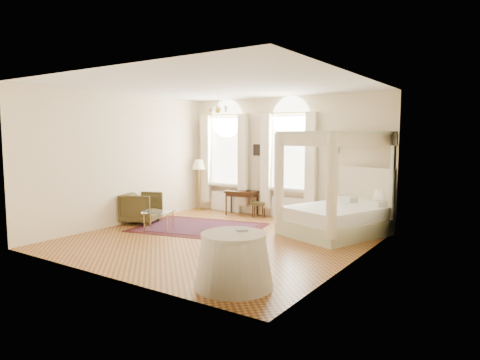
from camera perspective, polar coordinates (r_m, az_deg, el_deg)
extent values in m
plane|color=#AC6D32|center=(9.44, -2.85, -7.90)|extent=(6.00, 6.00, 0.00)
plane|color=beige|center=(11.72, 5.94, 2.96)|extent=(6.00, 0.00, 6.00)
plane|color=beige|center=(7.02, -17.75, 0.69)|extent=(6.00, 0.00, 6.00)
plane|color=beige|center=(11.24, -15.25, 2.65)|extent=(0.00, 6.00, 6.00)
plane|color=beige|center=(7.77, 15.11, 1.25)|extent=(0.00, 6.00, 6.00)
plane|color=white|center=(9.22, -2.96, 12.44)|extent=(6.00, 6.00, 0.00)
cube|color=white|center=(12.69, -1.73, 3.90)|extent=(1.10, 0.04, 1.90)
cylinder|color=white|center=(12.69, -1.74, 8.19)|extent=(1.10, 0.04, 1.10)
cube|color=white|center=(12.69, -1.95, -0.59)|extent=(1.32, 0.24, 0.08)
cube|color=beige|center=(12.97, -4.57, 2.82)|extent=(0.28, 0.14, 2.60)
cube|color=beige|center=(12.18, 0.37, 2.63)|extent=(0.28, 0.14, 2.60)
cube|color=white|center=(12.77, -1.89, -2.85)|extent=(1.00, 0.12, 0.58)
cube|color=white|center=(11.59, 6.76, 3.66)|extent=(1.10, 0.04, 1.90)
cylinder|color=white|center=(11.59, 6.81, 8.36)|extent=(1.10, 0.04, 1.10)
cube|color=white|center=(11.59, 6.49, -1.25)|extent=(1.32, 0.24, 0.08)
cube|color=beige|center=(11.78, 3.46, 2.51)|extent=(0.28, 0.14, 2.60)
cube|color=beige|center=(11.16, 9.40, 2.25)|extent=(0.28, 0.14, 2.60)
cube|color=white|center=(11.68, 6.51, -3.72)|extent=(1.00, 0.12, 0.58)
cylinder|color=gold|center=(10.69, -2.95, 10.47)|extent=(0.02, 0.02, 0.40)
sphere|color=gold|center=(10.68, -2.94, 9.29)|extent=(0.16, 0.16, 0.16)
sphere|color=beige|center=(10.55, -1.97, 9.72)|extent=(0.07, 0.07, 0.07)
sphere|color=beige|center=(10.77, -1.85, 9.64)|extent=(0.07, 0.07, 0.07)
sphere|color=beige|center=(10.90, -2.80, 9.60)|extent=(0.07, 0.07, 0.07)
sphere|color=beige|center=(10.82, -3.89, 9.62)|extent=(0.07, 0.07, 0.07)
sphere|color=beige|center=(10.60, -4.05, 9.69)|extent=(0.07, 0.07, 0.07)
sphere|color=beige|center=(10.46, -3.09, 9.75)|extent=(0.07, 0.07, 0.07)
cube|color=black|center=(12.10, 2.32, 4.03)|extent=(0.26, 0.03, 0.32)
cube|color=black|center=(11.07, 12.54, 4.23)|extent=(0.22, 0.03, 0.26)
cube|color=beige|center=(10.06, 12.45, -6.09)|extent=(2.33, 2.57, 0.36)
cube|color=white|center=(10.00, 12.50, -4.29)|extent=(2.20, 2.44, 0.28)
cube|color=beige|center=(10.72, 16.15, -1.53)|extent=(1.63, 0.66, 1.21)
cube|color=beige|center=(11.17, 12.91, 0.15)|extent=(0.12, 0.12, 2.31)
cube|color=beige|center=(10.21, 19.64, -0.59)|extent=(0.12, 0.12, 2.31)
cube|color=beige|center=(9.77, 5.21, -0.54)|extent=(0.12, 0.12, 2.31)
cube|color=beige|center=(8.65, 12.16, -1.50)|extent=(0.12, 0.12, 2.31)
cube|color=beige|center=(10.61, 16.30, 6.02)|extent=(1.63, 0.66, 0.08)
cube|color=beige|center=(9.12, 8.58, 6.23)|extent=(1.63, 0.66, 0.08)
cube|color=beige|center=(10.39, 9.42, 6.18)|extent=(0.80, 2.01, 0.08)
cube|color=beige|center=(9.34, 16.42, 6.05)|extent=(0.80, 2.01, 0.08)
cube|color=beige|center=(10.61, 16.28, 5.26)|extent=(1.68, 0.64, 0.28)
cube|color=beige|center=(9.12, 8.57, 5.35)|extent=(1.68, 0.64, 0.28)
cube|color=beige|center=(10.39, 9.41, 5.40)|extent=(0.78, 2.05, 0.28)
cube|color=beige|center=(9.34, 16.39, 5.18)|extent=(0.78, 2.05, 0.28)
cylinder|color=beige|center=(9.76, 5.21, 0.04)|extent=(0.22, 0.22, 2.11)
cylinder|color=beige|center=(8.63, 12.17, -0.84)|extent=(0.22, 0.22, 2.11)
cube|color=#3D2610|center=(10.49, 17.95, -5.07)|extent=(0.51, 0.48, 0.61)
cylinder|color=gold|center=(10.38, 18.03, -2.92)|extent=(0.12, 0.12, 0.20)
cone|color=beige|center=(10.36, 18.07, -1.85)|extent=(0.27, 0.27, 0.22)
cube|color=#3D2610|center=(12.16, 0.23, -1.57)|extent=(1.00, 0.66, 0.06)
cube|color=#3D2610|center=(12.18, 0.23, -1.96)|extent=(0.89, 0.55, 0.09)
cylinder|color=#3D2610|center=(12.53, -1.18, -2.92)|extent=(0.05, 0.05, 0.64)
cylinder|color=#3D2610|center=(12.24, 2.31, -3.14)|extent=(0.05, 0.05, 0.64)
cylinder|color=#3D2610|center=(12.20, -1.86, -3.17)|extent=(0.05, 0.05, 0.64)
cylinder|color=#3D2610|center=(11.90, 1.71, -3.40)|extent=(0.05, 0.05, 0.64)
imported|color=black|center=(12.16, 0.99, -1.39)|extent=(0.36, 0.29, 0.02)
cube|color=#423B1C|center=(11.89, 2.50, -3.13)|extent=(0.47, 0.47, 0.07)
cylinder|color=#3D2610|center=(11.82, 1.72, -4.20)|extent=(0.04, 0.04, 0.34)
cylinder|color=#3D2610|center=(11.77, 3.02, -4.25)|extent=(0.04, 0.04, 0.34)
cylinder|color=#3D2610|center=(12.08, 1.98, -3.98)|extent=(0.04, 0.04, 0.34)
cylinder|color=#3D2610|center=(12.03, 3.25, -4.03)|extent=(0.04, 0.04, 0.34)
imported|color=#40371B|center=(11.34, -13.00, -3.63)|extent=(1.13, 1.11, 0.80)
cube|color=white|center=(10.40, -10.81, -4.18)|extent=(0.80, 0.69, 0.02)
cylinder|color=gold|center=(10.38, -12.67, -5.49)|extent=(0.03, 0.03, 0.45)
cylinder|color=gold|center=(10.16, -9.68, -5.68)|extent=(0.03, 0.03, 0.45)
cylinder|color=gold|center=(10.72, -11.83, -5.11)|extent=(0.03, 0.03, 0.45)
cylinder|color=gold|center=(10.51, -8.92, -5.28)|extent=(0.03, 0.03, 0.45)
cylinder|color=gold|center=(13.08, -5.47, -3.94)|extent=(0.27, 0.27, 0.03)
cylinder|color=gold|center=(12.98, -5.50, -1.06)|extent=(0.04, 0.04, 1.35)
cone|color=beige|center=(12.91, -5.53, 2.11)|extent=(0.40, 0.40, 0.29)
cube|color=#471112|center=(10.63, -5.47, -6.30)|extent=(3.43, 2.79, 0.01)
cube|color=black|center=(10.63, -5.47, -6.27)|extent=(2.86, 2.22, 0.01)
cone|color=beige|center=(6.50, -0.84, -10.79)|extent=(1.20, 1.20, 0.77)
cylinder|color=beige|center=(6.39, -0.85, -7.28)|extent=(0.98, 0.98, 0.04)
imported|color=black|center=(6.59, -0.54, -6.59)|extent=(0.29, 0.30, 0.02)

